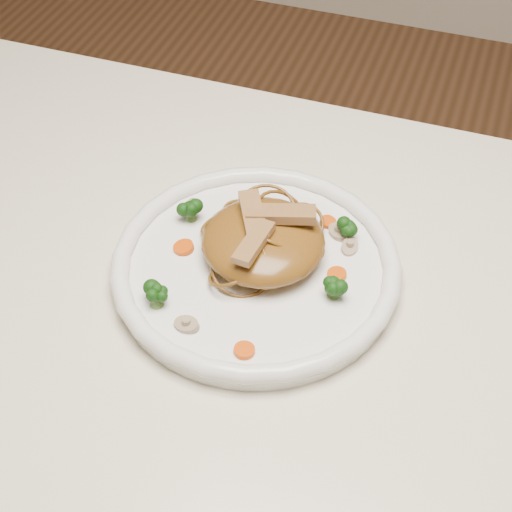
% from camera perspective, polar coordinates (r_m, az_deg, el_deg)
% --- Properties ---
extents(table, '(1.20, 0.80, 0.75)m').
position_cam_1_polar(table, '(0.85, 3.17, -10.44)').
color(table, beige).
rests_on(table, ground).
extents(plate, '(0.33, 0.33, 0.02)m').
position_cam_1_polar(plate, '(0.82, 0.00, -1.07)').
color(plate, white).
rests_on(plate, table).
extents(noodle_mound, '(0.13, 0.13, 0.04)m').
position_cam_1_polar(noodle_mound, '(0.81, 0.54, 1.13)').
color(noodle_mound, brown).
rests_on(noodle_mound, plate).
extents(chicken_a, '(0.08, 0.04, 0.01)m').
position_cam_1_polar(chicken_a, '(0.80, 1.85, 3.13)').
color(chicken_a, '#9C7249').
rests_on(chicken_a, noodle_mound).
extents(chicken_b, '(0.05, 0.07, 0.01)m').
position_cam_1_polar(chicken_b, '(0.80, -0.21, 3.00)').
color(chicken_b, '#9C7249').
rests_on(chicken_b, noodle_mound).
extents(chicken_c, '(0.03, 0.06, 0.01)m').
position_cam_1_polar(chicken_c, '(0.77, -0.15, 1.02)').
color(chicken_c, '#9C7249').
rests_on(chicken_c, noodle_mound).
extents(broccoli_0, '(0.03, 0.03, 0.03)m').
position_cam_1_polar(broccoli_0, '(0.84, 6.71, 2.06)').
color(broccoli_0, '#13440E').
rests_on(broccoli_0, plate).
extents(broccoli_1, '(0.03, 0.03, 0.03)m').
position_cam_1_polar(broccoli_1, '(0.85, -4.90, 3.61)').
color(broccoli_1, '#13440E').
rests_on(broccoli_1, plate).
extents(broccoli_2, '(0.04, 0.04, 0.03)m').
position_cam_1_polar(broccoli_2, '(0.77, -7.48, -2.83)').
color(broccoli_2, '#13440E').
rests_on(broccoli_2, plate).
extents(broccoli_3, '(0.03, 0.03, 0.03)m').
position_cam_1_polar(broccoli_3, '(0.78, 5.84, -2.19)').
color(broccoli_3, '#13440E').
rests_on(broccoli_3, plate).
extents(carrot_0, '(0.02, 0.02, 0.00)m').
position_cam_1_polar(carrot_0, '(0.86, 5.37, 2.53)').
color(carrot_0, '#D04107').
rests_on(carrot_0, plate).
extents(carrot_1, '(0.03, 0.03, 0.00)m').
position_cam_1_polar(carrot_1, '(0.83, -5.40, 0.64)').
color(carrot_1, '#D04107').
rests_on(carrot_1, plate).
extents(carrot_2, '(0.03, 0.03, 0.00)m').
position_cam_1_polar(carrot_2, '(0.80, 6.02, -1.37)').
color(carrot_2, '#D04107').
rests_on(carrot_2, plate).
extents(carrot_3, '(0.02, 0.02, 0.00)m').
position_cam_1_polar(carrot_3, '(0.88, 0.56, 3.83)').
color(carrot_3, '#D04107').
rests_on(carrot_3, plate).
extents(carrot_4, '(0.03, 0.03, 0.00)m').
position_cam_1_polar(carrot_4, '(0.74, -0.88, -7.01)').
color(carrot_4, '#D04107').
rests_on(carrot_4, plate).
extents(mushroom_0, '(0.03, 0.03, 0.01)m').
position_cam_1_polar(mushroom_0, '(0.76, -5.17, -5.09)').
color(mushroom_0, tan).
rests_on(mushroom_0, plate).
extents(mushroom_1, '(0.03, 0.03, 0.01)m').
position_cam_1_polar(mushroom_1, '(0.83, 6.96, 0.68)').
color(mushroom_1, tan).
rests_on(mushroom_1, plate).
extents(mushroom_2, '(0.03, 0.03, 0.01)m').
position_cam_1_polar(mushroom_2, '(0.88, -4.63, 3.70)').
color(mushroom_2, tan).
rests_on(mushroom_2, plate).
extents(mushroom_3, '(0.04, 0.04, 0.01)m').
position_cam_1_polar(mushroom_3, '(0.85, 6.12, 1.80)').
color(mushroom_3, tan).
rests_on(mushroom_3, plate).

